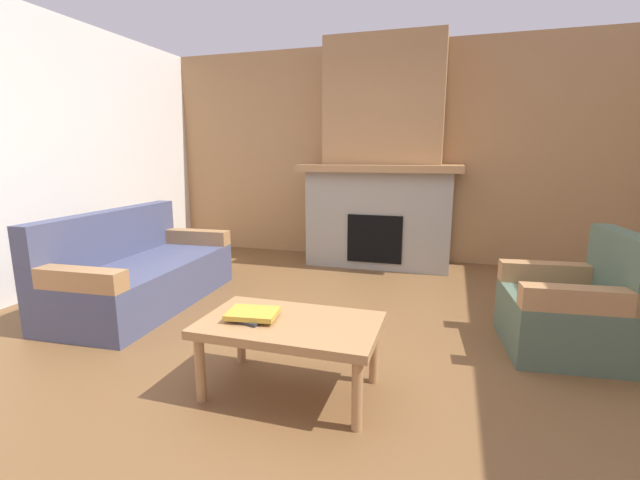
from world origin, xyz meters
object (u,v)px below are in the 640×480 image
object	(u,v)px
couch	(140,273)
coffee_table	(290,330)
fireplace	(382,170)
armchair	(573,311)

from	to	relation	value
couch	coffee_table	distance (m)	2.11
couch	fireplace	bearing A→B (deg)	49.15
fireplace	couch	distance (m)	2.96
fireplace	coffee_table	xyz separation A→B (m)	(0.00, -3.14, -0.79)
armchair	coffee_table	size ratio (longest dim) A/B	0.85
couch	armchair	bearing A→B (deg)	0.93
fireplace	coffee_table	distance (m)	3.24
coffee_table	armchair	bearing A→B (deg)	32.36
couch	coffee_table	bearing A→B (deg)	-28.44
couch	armchair	world-z (taller)	same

